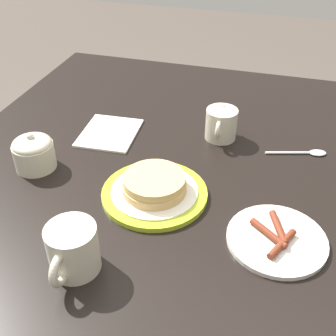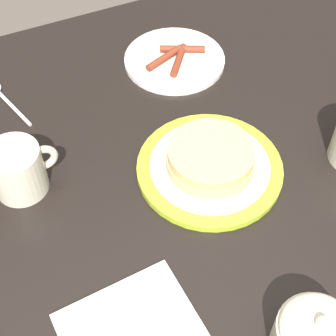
{
  "view_description": "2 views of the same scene",
  "coord_description": "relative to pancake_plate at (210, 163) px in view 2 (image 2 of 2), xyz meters",
  "views": [
    {
      "loc": [
        0.71,
        0.26,
        1.33
      ],
      "look_at": [
        -0.04,
        0.04,
        0.76
      ],
      "focal_mm": 45.0,
      "sensor_mm": 36.0,
      "label": 1
    },
    {
      "loc": [
        -0.25,
        -0.41,
        1.37
      ],
      "look_at": [
        -0.04,
        0.04,
        0.76
      ],
      "focal_mm": 55.0,
      "sensor_mm": 36.0,
      "label": 2
    }
  ],
  "objects": [
    {
      "name": "dining_table",
      "position": [
        -0.03,
        -0.03,
        -0.12
      ],
      "size": [
        1.41,
        1.04,
        0.73
      ],
      "color": "black",
      "rests_on": "ground_plane"
    },
    {
      "name": "pancake_plate",
      "position": [
        0.0,
        0.0,
        0.0
      ],
      "size": [
        0.23,
        0.23,
        0.05
      ],
      "color": "#AAC628",
      "rests_on": "dining_table"
    },
    {
      "name": "side_plate_bacon",
      "position": [
        0.07,
        0.27,
        -0.01
      ],
      "size": [
        0.19,
        0.19,
        0.02
      ],
      "color": "silver",
      "rests_on": "dining_table"
    },
    {
      "name": "creamer_pitcher",
      "position": [
        -0.28,
        0.1,
        0.02
      ],
      "size": [
        0.12,
        0.08,
        0.09
      ],
      "color": "beige",
      "rests_on": "dining_table"
    },
    {
      "name": "napkin",
      "position": [
        -0.21,
        -0.2,
        -0.02
      ],
      "size": [
        0.18,
        0.15,
        0.01
      ],
      "color": "silver",
      "rests_on": "dining_table"
    },
    {
      "name": "spoon",
      "position": [
        -0.26,
        0.32,
        -0.02
      ],
      "size": [
        0.06,
        0.15,
        0.01
      ],
      "color": "silver",
      "rests_on": "dining_table"
    }
  ]
}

